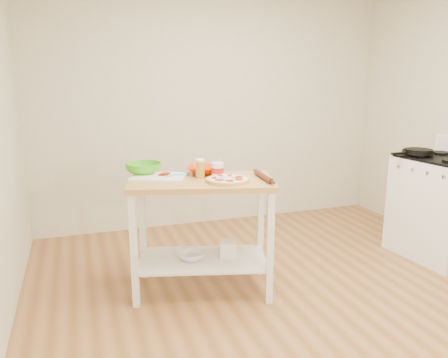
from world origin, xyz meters
The scene contains 15 objects.
room_shell centered at (0.00, 0.00, 1.35)m, with size 4.04×4.54×2.74m.
prep_island centered at (-0.62, 0.63, 0.64)m, with size 1.19×0.85×0.90m.
gas_stove centered at (1.68, 0.57, 0.47)m, with size 0.71×0.80×1.11m.
skillet centered at (1.51, 0.76, 0.98)m, with size 0.45×0.28×0.03m.
pizza centered at (-0.46, 0.49, 0.92)m, with size 0.32×0.32×0.05m.
cutting_board centered at (-0.91, 0.81, 0.91)m, with size 0.49×0.44×0.04m.
spatula centered at (-0.80, 0.77, 0.92)m, with size 0.16×0.05×0.01m.
knife centered at (-0.97, 0.98, 0.92)m, with size 0.27×0.05×0.01m.
orange_bowl centered at (-0.55, 0.81, 0.93)m, with size 0.26×0.26×0.06m, color #D03601.
green_bowl centered at (-1.01, 0.96, 0.94)m, with size 0.28×0.28×0.09m, color #45B118.
beer_pint centered at (-0.61, 0.69, 0.97)m, with size 0.07×0.07×0.14m.
yogurt_tub centered at (-0.49, 0.65, 0.96)m, with size 0.10×0.10×0.21m.
rolling_pin centered at (-0.18, 0.48, 0.92)m, with size 0.04×0.04×0.35m, color #502212.
shelf_glass_bowl centered at (-0.71, 0.63, 0.29)m, with size 0.21×0.21×0.07m, color silver.
shelf_bin centered at (-0.42, 0.61, 0.32)m, with size 0.12×0.12×0.12m, color white.
Camera 1 is at (-1.50, -2.46, 1.64)m, focal length 35.00 mm.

